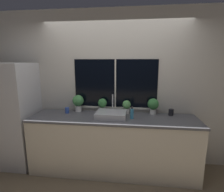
% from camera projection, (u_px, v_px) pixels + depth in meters
% --- Properties ---
extents(ground_plane, '(14.00, 14.00, 0.00)m').
position_uv_depth(ground_plane, '(110.00, 182.00, 2.69)').
color(ground_plane, brown).
extents(wall_back, '(8.00, 0.09, 2.70)m').
position_uv_depth(wall_back, '(116.00, 88.00, 3.13)').
color(wall_back, '#BCB7AD').
rests_on(wall_back, ground_plane).
extents(wall_left, '(0.06, 7.00, 2.70)m').
position_uv_depth(wall_left, '(20.00, 82.00, 4.17)').
color(wall_left, '#BCB7AD').
rests_on(wall_left, ground_plane).
extents(counter, '(2.71, 0.68, 0.94)m').
position_uv_depth(counter, '(113.00, 144.00, 2.91)').
color(counter, beige).
rests_on(counter, ground_plane).
extents(refrigerator, '(0.70, 0.69, 1.80)m').
position_uv_depth(refrigerator, '(14.00, 115.00, 3.07)').
color(refrigerator, '#B7B7BC').
rests_on(refrigerator, ground_plane).
extents(sink, '(0.48, 0.43, 0.34)m').
position_uv_depth(sink, '(111.00, 114.00, 2.81)').
color(sink, '#ADADB2').
rests_on(sink, counter).
extents(potted_plant_far_left, '(0.20, 0.20, 0.30)m').
position_uv_depth(potted_plant_far_left, '(78.00, 102.00, 3.11)').
color(potted_plant_far_left, white).
rests_on(potted_plant_far_left, counter).
extents(potted_plant_center_left, '(0.16, 0.16, 0.25)m').
position_uv_depth(potted_plant_center_left, '(102.00, 105.00, 3.07)').
color(potted_plant_center_left, white).
rests_on(potted_plant_center_left, counter).
extents(potted_plant_center_right, '(0.14, 0.14, 0.23)m').
position_uv_depth(potted_plant_center_right, '(127.00, 106.00, 3.02)').
color(potted_plant_center_right, white).
rests_on(potted_plant_center_right, counter).
extents(potted_plant_far_right, '(0.19, 0.19, 0.27)m').
position_uv_depth(potted_plant_far_right, '(153.00, 105.00, 2.96)').
color(potted_plant_far_right, white).
rests_on(potted_plant_far_right, counter).
extents(soap_bottle, '(0.05, 0.05, 0.20)m').
position_uv_depth(soap_bottle, '(132.00, 113.00, 2.74)').
color(soap_bottle, teal).
rests_on(soap_bottle, counter).
extents(mug_blue, '(0.07, 0.07, 0.10)m').
position_uv_depth(mug_blue, '(67.00, 110.00, 3.04)').
color(mug_blue, '#3351AD').
rests_on(mug_blue, counter).
extents(mug_black, '(0.08, 0.08, 0.10)m').
position_uv_depth(mug_black, '(171.00, 112.00, 2.92)').
color(mug_black, black).
rests_on(mug_black, counter).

